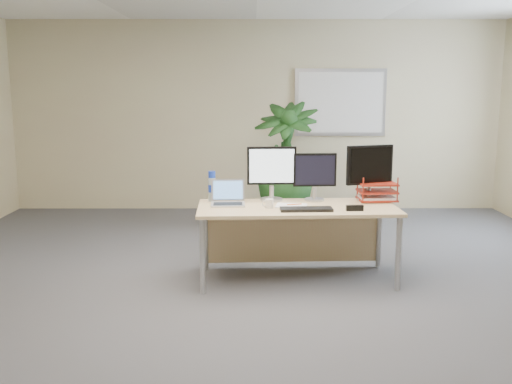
{
  "coord_description": "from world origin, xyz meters",
  "views": [
    {
      "loc": [
        -0.03,
        -4.25,
        1.75
      ],
      "look_at": [
        -0.02,
        0.35,
        0.91
      ],
      "focal_mm": 40.0,
      "sensor_mm": 36.0,
      "label": 1
    }
  ],
  "objects_px": {
    "desk": "(296,219)",
    "floor_plant": "(285,168)",
    "monitor_left": "(272,170)",
    "monitor_right": "(315,174)",
    "laptop": "(228,198)"
  },
  "relations": [
    {
      "from": "desk",
      "to": "monitor_right",
      "type": "xyz_separation_m",
      "value": [
        0.19,
        0.17,
        0.41
      ]
    },
    {
      "from": "monitor_right",
      "to": "monitor_left",
      "type": "bearing_deg",
      "value": 179.98
    },
    {
      "from": "floor_plant",
      "to": "monitor_right",
      "type": "relative_size",
      "value": 3.3
    },
    {
      "from": "monitor_left",
      "to": "monitor_right",
      "type": "height_order",
      "value": "monitor_left"
    },
    {
      "from": "floor_plant",
      "to": "monitor_right",
      "type": "distance_m",
      "value": 1.88
    },
    {
      "from": "desk",
      "to": "monitor_left",
      "type": "xyz_separation_m",
      "value": [
        -0.22,
        0.17,
        0.44
      ]
    },
    {
      "from": "monitor_left",
      "to": "monitor_right",
      "type": "xyz_separation_m",
      "value": [
        0.41,
        -0.0,
        -0.04
      ]
    },
    {
      "from": "desk",
      "to": "floor_plant",
      "type": "height_order",
      "value": "floor_plant"
    },
    {
      "from": "laptop",
      "to": "floor_plant",
      "type": "bearing_deg",
      "value": 72.49
    },
    {
      "from": "desk",
      "to": "monitor_left",
      "type": "height_order",
      "value": "monitor_left"
    },
    {
      "from": "desk",
      "to": "monitor_left",
      "type": "distance_m",
      "value": 0.52
    },
    {
      "from": "desk",
      "to": "floor_plant",
      "type": "relative_size",
      "value": 1.22
    },
    {
      "from": "desk",
      "to": "monitor_right",
      "type": "bearing_deg",
      "value": 41.89
    },
    {
      "from": "floor_plant",
      "to": "monitor_right",
      "type": "height_order",
      "value": "floor_plant"
    },
    {
      "from": "monitor_left",
      "to": "monitor_right",
      "type": "bearing_deg",
      "value": -0.02
    }
  ]
}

